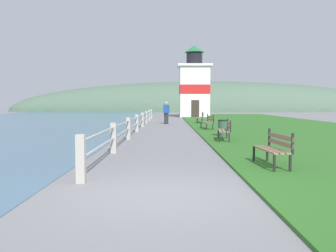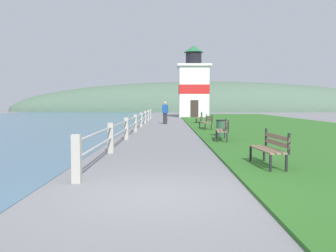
{
  "view_description": "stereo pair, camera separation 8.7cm",
  "coord_description": "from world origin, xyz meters",
  "px_view_note": "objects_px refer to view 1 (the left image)",
  "views": [
    {
      "loc": [
        0.14,
        -6.51,
        1.61
      ],
      "look_at": [
        0.16,
        15.22,
        0.3
      ],
      "focal_mm": 40.0,
      "sensor_mm": 36.0,
      "label": 1
    },
    {
      "loc": [
        0.23,
        -6.51,
        1.61
      ],
      "look_at": [
        0.16,
        15.22,
        0.3
      ],
      "focal_mm": 40.0,
      "sensor_mm": 36.0,
      "label": 2
    }
  ],
  "objects_px": {
    "park_bench_far": "(208,121)",
    "park_bench_midway": "(225,129)",
    "lighthouse": "(194,87)",
    "park_bench_by_lighthouse": "(200,117)",
    "person_strolling": "(166,112)",
    "park_bench_near": "(274,147)",
    "trash_bin": "(223,128)"
  },
  "relations": [
    {
      "from": "lighthouse",
      "to": "trash_bin",
      "type": "bearing_deg",
      "value": -90.99
    },
    {
      "from": "park_bench_far",
      "to": "lighthouse",
      "type": "relative_size",
      "value": 0.24
    },
    {
      "from": "lighthouse",
      "to": "person_strolling",
      "type": "xyz_separation_m",
      "value": [
        -3.24,
        -14.91,
        -2.6
      ]
    },
    {
      "from": "park_bench_by_lighthouse",
      "to": "trash_bin",
      "type": "relative_size",
      "value": 2.27
    },
    {
      "from": "park_bench_midway",
      "to": "trash_bin",
      "type": "xyz_separation_m",
      "value": [
        0.21,
        2.01,
        -0.12
      ]
    },
    {
      "from": "person_strolling",
      "to": "trash_bin",
      "type": "distance_m",
      "value": 11.96
    },
    {
      "from": "person_strolling",
      "to": "lighthouse",
      "type": "bearing_deg",
      "value": 13.03
    },
    {
      "from": "park_bench_near",
      "to": "person_strolling",
      "type": "distance_m",
      "value": 20.37
    },
    {
      "from": "person_strolling",
      "to": "trash_bin",
      "type": "relative_size",
      "value": 2.1
    },
    {
      "from": "park_bench_far",
      "to": "trash_bin",
      "type": "bearing_deg",
      "value": 87.45
    },
    {
      "from": "trash_bin",
      "to": "park_bench_far",
      "type": "bearing_deg",
      "value": 92.14
    },
    {
      "from": "park_bench_by_lighthouse",
      "to": "lighthouse",
      "type": "bearing_deg",
      "value": -89.11
    },
    {
      "from": "trash_bin",
      "to": "park_bench_near",
      "type": "bearing_deg",
      "value": -90.01
    },
    {
      "from": "park_bench_far",
      "to": "trash_bin",
      "type": "xyz_separation_m",
      "value": [
        0.19,
        -5.03,
        -0.12
      ]
    },
    {
      "from": "lighthouse",
      "to": "person_strolling",
      "type": "bearing_deg",
      "value": -102.25
    },
    {
      "from": "trash_bin",
      "to": "park_bench_midway",
      "type": "bearing_deg",
      "value": -95.83
    },
    {
      "from": "park_bench_far",
      "to": "trash_bin",
      "type": "height_order",
      "value": "park_bench_far"
    },
    {
      "from": "park_bench_far",
      "to": "park_bench_by_lighthouse",
      "type": "xyz_separation_m",
      "value": [
        0.19,
        7.27,
        -0.0
      ]
    },
    {
      "from": "park_bench_midway",
      "to": "lighthouse",
      "type": "xyz_separation_m",
      "value": [
        0.66,
        28.54,
        3.02
      ]
    },
    {
      "from": "trash_bin",
      "to": "lighthouse",
      "type": "bearing_deg",
      "value": 89.01
    },
    {
      "from": "park_bench_far",
      "to": "park_bench_near",
      "type": "bearing_deg",
      "value": 86.09
    },
    {
      "from": "park_bench_near",
      "to": "trash_bin",
      "type": "distance_m",
      "value": 8.56
    },
    {
      "from": "park_bench_far",
      "to": "lighthouse",
      "type": "height_order",
      "value": "lighthouse"
    },
    {
      "from": "park_bench_by_lighthouse",
      "to": "person_strolling",
      "type": "relative_size",
      "value": 1.08
    },
    {
      "from": "park_bench_near",
      "to": "trash_bin",
      "type": "height_order",
      "value": "park_bench_near"
    },
    {
      "from": "park_bench_far",
      "to": "park_bench_midway",
      "type": "bearing_deg",
      "value": 85.17
    },
    {
      "from": "park_bench_midway",
      "to": "park_bench_far",
      "type": "distance_m",
      "value": 7.04
    },
    {
      "from": "lighthouse",
      "to": "person_strolling",
      "type": "relative_size",
      "value": 4.77
    },
    {
      "from": "park_bench_far",
      "to": "lighthouse",
      "type": "distance_m",
      "value": 21.72
    },
    {
      "from": "park_bench_midway",
      "to": "park_bench_by_lighthouse",
      "type": "height_order",
      "value": "same"
    },
    {
      "from": "lighthouse",
      "to": "trash_bin",
      "type": "relative_size",
      "value": 10.01
    },
    {
      "from": "park_bench_near",
      "to": "lighthouse",
      "type": "bearing_deg",
      "value": -94.4
    }
  ]
}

